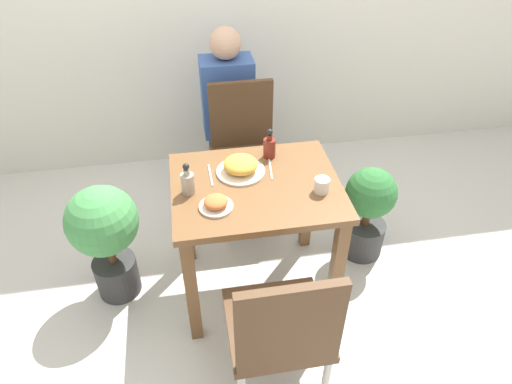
{
  "coord_description": "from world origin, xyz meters",
  "views": [
    {
      "loc": [
        -0.3,
        -1.74,
        2.1
      ],
      "look_at": [
        0.0,
        0.0,
        0.69
      ],
      "focal_mm": 32.0,
      "sensor_mm": 36.0,
      "label": 1
    }
  ],
  "objects_px": {
    "chair_near": "(281,330)",
    "drink_cup": "(322,185)",
    "potted_plant_left": "(105,233)",
    "food_plate": "(241,166)",
    "potted_plant_right": "(368,209)",
    "chair_far": "(244,147)",
    "side_plate": "(216,203)",
    "person_figure": "(228,114)",
    "sauce_bottle": "(188,182)",
    "condiment_bottle": "(269,147)"
  },
  "relations": [
    {
      "from": "potted_plant_left",
      "to": "person_figure",
      "type": "xyz_separation_m",
      "value": [
        0.76,
        0.91,
        0.13
      ]
    },
    {
      "from": "condiment_bottle",
      "to": "potted_plant_left",
      "type": "height_order",
      "value": "condiment_bottle"
    },
    {
      "from": "condiment_bottle",
      "to": "potted_plant_left",
      "type": "bearing_deg",
      "value": -171.72
    },
    {
      "from": "drink_cup",
      "to": "sauce_bottle",
      "type": "relative_size",
      "value": 0.44
    },
    {
      "from": "chair_far",
      "to": "sauce_bottle",
      "type": "relative_size",
      "value": 5.52
    },
    {
      "from": "potted_plant_left",
      "to": "person_figure",
      "type": "relative_size",
      "value": 0.61
    },
    {
      "from": "chair_near",
      "to": "drink_cup",
      "type": "bearing_deg",
      "value": -118.32
    },
    {
      "from": "condiment_bottle",
      "to": "food_plate",
      "type": "bearing_deg",
      "value": -145.76
    },
    {
      "from": "sauce_bottle",
      "to": "potted_plant_right",
      "type": "distance_m",
      "value": 1.14
    },
    {
      "from": "food_plate",
      "to": "potted_plant_right",
      "type": "bearing_deg",
      "value": 4.03
    },
    {
      "from": "chair_near",
      "to": "potted_plant_right",
      "type": "distance_m",
      "value": 1.13
    },
    {
      "from": "side_plate",
      "to": "potted_plant_right",
      "type": "xyz_separation_m",
      "value": [
        0.91,
        0.31,
        -0.43
      ]
    },
    {
      "from": "chair_near",
      "to": "drink_cup",
      "type": "distance_m",
      "value": 0.71
    },
    {
      "from": "drink_cup",
      "to": "sauce_bottle",
      "type": "height_order",
      "value": "sauce_bottle"
    },
    {
      "from": "sauce_bottle",
      "to": "drink_cup",
      "type": "bearing_deg",
      "value": -8.9
    },
    {
      "from": "drink_cup",
      "to": "sauce_bottle",
      "type": "distance_m",
      "value": 0.63
    },
    {
      "from": "side_plate",
      "to": "chair_near",
      "type": "bearing_deg",
      "value": -70.31
    },
    {
      "from": "potted_plant_right",
      "to": "person_figure",
      "type": "bearing_deg",
      "value": 130.36
    },
    {
      "from": "chair_near",
      "to": "chair_far",
      "type": "distance_m",
      "value": 1.36
    },
    {
      "from": "chair_near",
      "to": "condiment_bottle",
      "type": "distance_m",
      "value": 0.96
    },
    {
      "from": "potted_plant_left",
      "to": "side_plate",
      "type": "bearing_deg",
      "value": -22.55
    },
    {
      "from": "side_plate",
      "to": "sauce_bottle",
      "type": "relative_size",
      "value": 0.95
    },
    {
      "from": "condiment_bottle",
      "to": "person_figure",
      "type": "height_order",
      "value": "person_figure"
    },
    {
      "from": "potted_plant_left",
      "to": "food_plate",
      "type": "bearing_deg",
      "value": 1.16
    },
    {
      "from": "condiment_bottle",
      "to": "person_figure",
      "type": "xyz_separation_m",
      "value": [
        -0.13,
        0.78,
        -0.22
      ]
    },
    {
      "from": "chair_far",
      "to": "side_plate",
      "type": "distance_m",
      "value": 0.88
    },
    {
      "from": "drink_cup",
      "to": "chair_far",
      "type": "bearing_deg",
      "value": 108.43
    },
    {
      "from": "food_plate",
      "to": "side_plate",
      "type": "xyz_separation_m",
      "value": [
        -0.15,
        -0.25,
        -0.01
      ]
    },
    {
      "from": "potted_plant_left",
      "to": "drink_cup",
      "type": "bearing_deg",
      "value": -10.59
    },
    {
      "from": "sauce_bottle",
      "to": "potted_plant_right",
      "type": "xyz_separation_m",
      "value": [
        1.03,
        0.17,
        -0.46
      ]
    },
    {
      "from": "chair_near",
      "to": "potted_plant_left",
      "type": "bearing_deg",
      "value": -45.57
    },
    {
      "from": "side_plate",
      "to": "person_figure",
      "type": "height_order",
      "value": "person_figure"
    },
    {
      "from": "side_plate",
      "to": "potted_plant_right",
      "type": "bearing_deg",
      "value": 18.57
    },
    {
      "from": "chair_far",
      "to": "food_plate",
      "type": "distance_m",
      "value": 0.62
    },
    {
      "from": "chair_near",
      "to": "food_plate",
      "type": "xyz_separation_m",
      "value": [
        -0.04,
        0.8,
        0.26
      ]
    },
    {
      "from": "chair_near",
      "to": "food_plate",
      "type": "relative_size",
      "value": 3.72
    },
    {
      "from": "drink_cup",
      "to": "potted_plant_left",
      "type": "bearing_deg",
      "value": 169.41
    },
    {
      "from": "chair_near",
      "to": "potted_plant_right",
      "type": "xyz_separation_m",
      "value": [
        0.71,
        0.85,
        -0.19
      ]
    },
    {
      "from": "drink_cup",
      "to": "sauce_bottle",
      "type": "bearing_deg",
      "value": 171.1
    },
    {
      "from": "chair_near",
      "to": "chair_far",
      "type": "relative_size",
      "value": 1.0
    },
    {
      "from": "chair_far",
      "to": "person_figure",
      "type": "relative_size",
      "value": 0.78
    },
    {
      "from": "drink_cup",
      "to": "potted_plant_right",
      "type": "distance_m",
      "value": 0.65
    },
    {
      "from": "food_plate",
      "to": "person_figure",
      "type": "bearing_deg",
      "value": 87.39
    },
    {
      "from": "chair_near",
      "to": "potted_plant_right",
      "type": "height_order",
      "value": "chair_near"
    },
    {
      "from": "side_plate",
      "to": "person_figure",
      "type": "xyz_separation_m",
      "value": [
        0.19,
        1.15,
        -0.19
      ]
    },
    {
      "from": "chair_far",
      "to": "person_figure",
      "type": "xyz_separation_m",
      "value": [
        -0.06,
        0.34,
        0.06
      ]
    },
    {
      "from": "drink_cup",
      "to": "chair_near",
      "type": "bearing_deg",
      "value": -118.32
    },
    {
      "from": "chair_far",
      "to": "food_plate",
      "type": "xyz_separation_m",
      "value": [
        -0.1,
        -0.56,
        0.26
      ]
    },
    {
      "from": "chair_far",
      "to": "drink_cup",
      "type": "xyz_separation_m",
      "value": [
        0.26,
        -0.78,
        0.25
      ]
    },
    {
      "from": "drink_cup",
      "to": "person_figure",
      "type": "xyz_separation_m",
      "value": [
        -0.32,
        1.12,
        -0.2
      ]
    }
  ]
}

